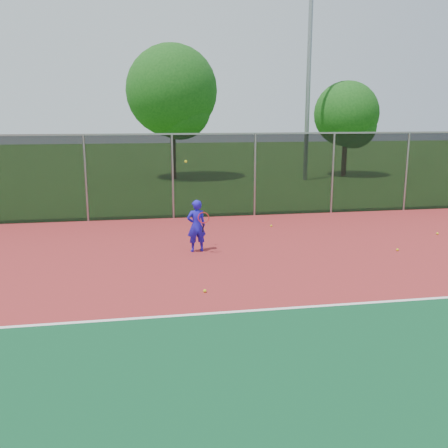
% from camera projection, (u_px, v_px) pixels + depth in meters
% --- Properties ---
extents(court_apron, '(30.00, 20.00, 0.02)m').
position_uv_depth(court_apron, '(382.00, 325.00, 8.93)').
color(court_apron, maroon).
rests_on(court_apron, ground).
extents(fence_back, '(30.00, 0.06, 3.03)m').
position_uv_depth(fence_back, '(255.00, 174.00, 18.22)').
color(fence_back, black).
rests_on(fence_back, court_apron).
extents(tennis_player, '(0.59, 0.62, 2.49)m').
position_uv_depth(tennis_player, '(196.00, 226.00, 13.53)').
color(tennis_player, '#1F16CE').
rests_on(tennis_player, court_apron).
extents(practice_ball_2, '(0.07, 0.07, 0.07)m').
position_uv_depth(practice_ball_2, '(397.00, 250.00, 13.71)').
color(practice_ball_2, gold).
rests_on(practice_ball_2, court_apron).
extents(practice_ball_3, '(0.07, 0.07, 0.07)m').
position_uv_depth(practice_ball_3, '(203.00, 230.00, 16.04)').
color(practice_ball_3, gold).
rests_on(practice_ball_3, court_apron).
extents(practice_ball_5, '(0.07, 0.07, 0.07)m').
position_uv_depth(practice_ball_5, '(205.00, 291.00, 10.52)').
color(practice_ball_5, gold).
rests_on(practice_ball_5, court_apron).
extents(practice_ball_6, '(0.07, 0.07, 0.07)m').
position_uv_depth(practice_ball_6, '(271.00, 226.00, 16.64)').
color(practice_ball_6, gold).
rests_on(practice_ball_6, court_apron).
extents(practice_ball_7, '(0.07, 0.07, 0.07)m').
position_uv_depth(practice_ball_7, '(437.00, 234.00, 15.56)').
color(practice_ball_7, gold).
rests_on(practice_ball_7, court_apron).
extents(floodlight_n, '(0.90, 0.40, 11.59)m').
position_uv_depth(floodlight_n, '(309.00, 60.00, 27.23)').
color(floodlight_n, gray).
rests_on(floodlight_n, ground).
extents(tree_back_left, '(5.15, 5.15, 7.56)m').
position_uv_depth(tree_back_left, '(174.00, 95.00, 28.04)').
color(tree_back_left, '#332012').
rests_on(tree_back_left, ground).
extents(tree_back_mid, '(3.84, 3.84, 5.63)m').
position_uv_depth(tree_back_mid, '(348.00, 117.00, 29.58)').
color(tree_back_mid, '#332012').
rests_on(tree_back_mid, ground).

